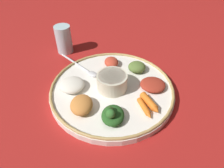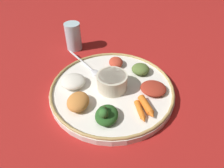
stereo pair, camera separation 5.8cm
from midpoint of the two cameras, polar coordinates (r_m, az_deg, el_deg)
The scene contains 14 objects.
ground_plane at distance 0.61m, azimuth 2.75°, elevation -2.54°, with size 2.40×2.40×0.00m, color maroon.
platter at distance 0.60m, azimuth 2.78°, elevation -1.88°, with size 0.37×0.37×0.02m, color white.
platter_rim at distance 0.59m, azimuth 2.82°, elevation -0.99°, with size 0.36×0.36×0.01m, color tan.
center_bowl at distance 0.58m, azimuth 2.89°, elevation 0.66°, with size 0.09×0.09×0.05m.
spoon at distance 0.67m, azimuth -4.41°, elevation 4.95°, with size 0.10×0.17×0.01m.
greens_pile at distance 0.50m, azimuth 1.62°, elevation -8.73°, with size 0.08×0.09×0.05m.
carrot_near_spoon at distance 0.53m, azimuth 11.19°, elevation -7.71°, with size 0.01×0.07×0.01m.
carrot_outer at distance 0.54m, azimuth 12.89°, elevation -6.38°, with size 0.03×0.08×0.02m.
mound_beet at distance 0.60m, azimuth 14.40°, elevation -1.31°, with size 0.07×0.07×0.02m, color maroon.
mound_squash at distance 0.54m, azimuth -6.52°, elevation -5.12°, with size 0.07×0.06×0.03m, color #C67A38.
mound_collards at distance 0.65m, azimuth 10.63°, elevation 4.06°, with size 0.05×0.06×0.03m, color #567033.
mound_berbere_red at distance 0.67m, azimuth 3.60°, elevation 6.10°, with size 0.05×0.05×0.03m, color #B73D28.
mound_rice_white at distance 0.60m, azimuth -8.27°, elevation 0.62°, with size 0.07×0.07×0.03m, color silver.
drinking_glass at distance 0.80m, azimuth -8.74°, elevation 12.63°, with size 0.06×0.06×0.10m.
Camera 2 is at (0.08, 0.43, 0.42)m, focal length 32.29 mm.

